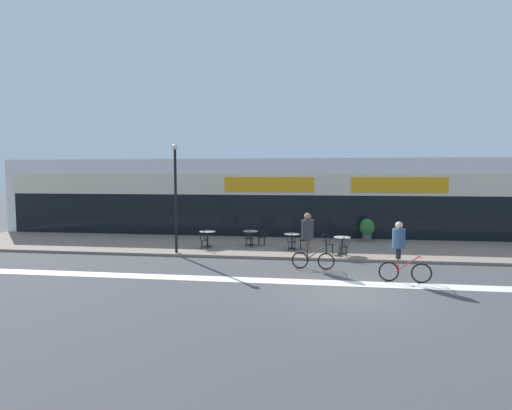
% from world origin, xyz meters
% --- Properties ---
extents(ground_plane, '(120.00, 120.00, 0.00)m').
position_xyz_m(ground_plane, '(0.00, 0.00, 0.00)').
color(ground_plane, '#424244').
extents(sidewalk_slab, '(40.00, 5.50, 0.12)m').
position_xyz_m(sidewalk_slab, '(0.00, 7.25, 0.06)').
color(sidewalk_slab, gray).
rests_on(sidewalk_slab, ground).
extents(storefront_facade, '(40.00, 4.06, 4.59)m').
position_xyz_m(storefront_facade, '(0.00, 11.96, 2.29)').
color(storefront_facade, silver).
rests_on(storefront_facade, ground).
extents(bike_lane_stripe, '(36.00, 0.70, 0.01)m').
position_xyz_m(bike_lane_stripe, '(0.00, 1.02, 0.00)').
color(bike_lane_stripe, silver).
rests_on(bike_lane_stripe, ground).
extents(bistro_table_0, '(0.79, 0.79, 0.77)m').
position_xyz_m(bistro_table_0, '(-6.22, 6.45, 0.68)').
color(bistro_table_0, black).
rests_on(bistro_table_0, sidewalk_slab).
extents(bistro_table_1, '(0.75, 0.75, 0.73)m').
position_xyz_m(bistro_table_1, '(-4.17, 7.17, 0.64)').
color(bistro_table_1, black).
rests_on(bistro_table_1, sidewalk_slab).
extents(bistro_table_2, '(0.75, 0.75, 0.74)m').
position_xyz_m(bistro_table_2, '(-2.06, 6.43, 0.65)').
color(bistro_table_2, black).
rests_on(bistro_table_2, sidewalk_slab).
extents(bistro_table_3, '(0.74, 0.74, 0.77)m').
position_xyz_m(bistro_table_3, '(0.22, 5.52, 0.67)').
color(bistro_table_3, black).
rests_on(bistro_table_3, sidewalk_slab).
extents(cafe_chair_0_near, '(0.43, 0.59, 0.90)m').
position_xyz_m(cafe_chair_0_near, '(-6.21, 5.83, 0.64)').
color(cafe_chair_0_near, black).
rests_on(cafe_chair_0_near, sidewalk_slab).
extents(cafe_chair_1_near, '(0.44, 0.59, 0.90)m').
position_xyz_m(cafe_chair_1_near, '(-4.18, 6.54, 0.64)').
color(cafe_chair_1_near, black).
rests_on(cafe_chair_1_near, sidewalk_slab).
extents(cafe_chair_1_side, '(0.58, 0.41, 0.90)m').
position_xyz_m(cafe_chair_1_side, '(-3.54, 7.16, 0.64)').
color(cafe_chair_1_side, black).
rests_on(cafe_chair_1_side, sidewalk_slab).
extents(cafe_chair_2_near, '(0.42, 0.58, 0.90)m').
position_xyz_m(cafe_chair_2_near, '(-2.06, 5.80, 0.64)').
color(cafe_chair_2_near, black).
rests_on(cafe_chair_2_near, sidewalk_slab).
extents(cafe_chair_2_side, '(0.59, 0.42, 0.90)m').
position_xyz_m(cafe_chair_2_side, '(-1.43, 6.43, 0.64)').
color(cafe_chair_2_side, black).
rests_on(cafe_chair_2_side, sidewalk_slab).
extents(cafe_chair_3_near, '(0.45, 0.60, 0.90)m').
position_xyz_m(cafe_chair_3_near, '(0.23, 4.90, 0.64)').
color(cafe_chair_3_near, black).
rests_on(cafe_chair_3_near, sidewalk_slab).
extents(cafe_chair_3_side, '(0.60, 0.45, 0.90)m').
position_xyz_m(cafe_chair_3_side, '(-0.41, 5.53, 0.64)').
color(cafe_chair_3_side, black).
rests_on(cafe_chair_3_side, sidewalk_slab).
extents(planter_pot, '(0.77, 0.77, 1.23)m').
position_xyz_m(planter_pot, '(1.80, 9.16, 0.80)').
color(planter_pot, '#4C4C51').
rests_on(planter_pot, sidewalk_slab).
extents(lamp_post, '(0.26, 0.26, 4.93)m').
position_xyz_m(lamp_post, '(-7.27, 4.87, 2.98)').
color(lamp_post, black).
rests_on(lamp_post, sidewalk_slab).
extents(cyclist_0, '(1.66, 0.54, 2.19)m').
position_xyz_m(cyclist_0, '(-1.27, 2.98, 1.32)').
color(cyclist_0, black).
rests_on(cyclist_0, ground).
extents(cyclist_1, '(1.74, 0.53, 2.08)m').
position_xyz_m(cyclist_1, '(1.84, 1.47, 1.20)').
color(cyclist_1, black).
rests_on(cyclist_1, ground).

